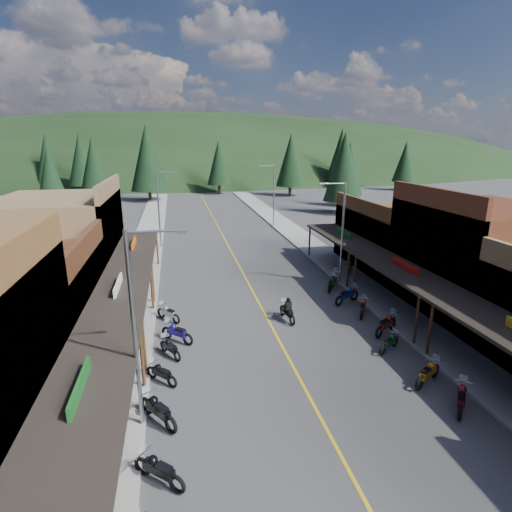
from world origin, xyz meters
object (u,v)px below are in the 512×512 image
streetlight_0 (138,324)px  pedestrian_east_b (348,265)px  shop_west_3 (63,244)px  pine_10 (94,167)px  bike_west_6 (161,373)px  bike_east_5 (428,372)px  bike_west_9 (168,312)px  bike_east_11 (334,278)px  shop_east_3 (397,239)px  bike_east_8 (363,307)px  streetlight_2 (341,229)px  shop_west_2 (20,305)px  bike_east_7 (386,323)px  shop_east_2 (476,258)px  pine_4 (291,160)px  streetlight_1 (160,206)px  pine_1 (81,160)px  pine_11 (344,167)px  pine_8 (51,178)px  bike_west_8 (177,332)px  bike_west_7 (170,347)px  pine_9 (349,169)px  bike_west_4 (159,469)px  bike_east_10 (331,283)px  bike_east_9 (347,294)px  pine_5 (341,154)px  bike_west_5 (158,409)px  streetlight_3 (273,193)px  bike_east_4 (461,397)px  bike_east_6 (389,342)px  pine_6 (405,161)px  pine_7 (48,159)px

streetlight_0 → pedestrian_east_b: 22.15m
shop_west_3 → pine_10: 39.07m
bike_west_6 → bike_east_5: 12.41m
bike_west_9 → bike_east_11: 13.28m
shop_east_3 → bike_east_8: bearing=-129.3°
streetlight_2 → bike_west_6: 17.82m
shop_west_2 → bike_east_7: shop_west_2 is taller
shop_east_2 → pine_4: (4.22, 58.30, 3.72)m
streetlight_1 → pine_1: bearing=109.6°
streetlight_2 → bike_east_8: size_ratio=3.95×
pine_10 → bike_east_8: (24.21, -47.90, -6.21)m
pine_11 → bike_west_6: 49.31m
streetlight_0 → pine_8: (-15.05, 46.00, 1.52)m
bike_west_8 → bike_west_7: bearing=-150.5°
shop_west_2 → streetlight_2: (20.71, 6.30, 1.93)m
pine_9 → pedestrian_east_b: pine_9 is taller
bike_west_4 → bike_west_7: bearing=38.3°
pine_1 → pine_9: (48.00, -25.00, -0.86)m
bike_west_6 → bike_east_8: (12.64, 5.19, 0.04)m
bike_east_10 → bike_east_9: bearing=-55.6°
pine_8 → bike_east_8: 47.56m
pine_10 → bike_east_7: 56.49m
streetlight_1 → pine_5: size_ratio=0.57×
bike_east_10 → streetlight_1: bearing=163.2°
streetlight_1 → pine_4: size_ratio=0.64×
bike_east_11 → bike_west_9: bearing=-127.6°
bike_west_7 → shop_east_2: bearing=-23.7°
bike_west_5 → bike_west_8: size_ratio=1.06×
streetlight_2 → pine_4: pine_4 is taller
shop_east_3 → bike_west_9: bearing=-159.2°
streetlight_3 → bike_east_11: 22.60m
pine_10 → bike_west_8: pine_10 is taller
bike_east_4 → bike_east_6: (-0.44, 5.08, -0.08)m
pine_5 → pedestrian_east_b: 67.87m
pine_9 → bike_east_6: 51.28m
bike_west_9 → bike_west_7: bearing=-128.4°
bike_east_9 → pedestrian_east_b: (2.45, 5.33, 0.32)m
pine_6 → bike_east_6: 78.06m
pine_4 → bike_west_8: pine_4 is taller
pine_5 → pine_7: pine_5 is taller
bike_east_5 → bike_east_8: (0.49, 7.71, -0.03)m
shop_east_3 → streetlight_0: streetlight_0 is taller
bike_east_4 → pine_10: bearing=151.4°
shop_west_2 → streetlight_3: (20.71, 28.30, 1.93)m
shop_west_3 → pine_11: (33.78, 26.70, 3.67)m
bike_east_9 → bike_east_8: bearing=-21.0°
streetlight_1 → bike_east_7: bearing=-59.5°
pine_5 → pine_7: bearing=176.5°
pine_8 → bike_east_6: pine_8 is taller
streetlight_0 → bike_west_8: streetlight_0 is taller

